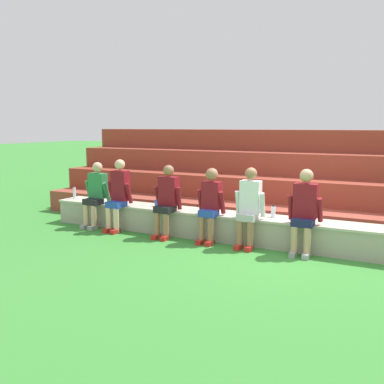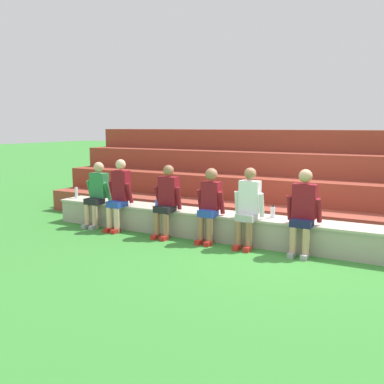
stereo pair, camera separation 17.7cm
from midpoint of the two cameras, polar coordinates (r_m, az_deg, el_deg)
name	(u,v)px [view 1 (the left image)]	position (r m, az deg, el deg)	size (l,w,h in m)	color
ground_plane	(274,250)	(7.51, 10.04, -7.52)	(80.00, 80.00, 0.00)	#388433
stone_seating_wall	(280,231)	(7.71, 10.74, -5.09)	(9.55, 0.63, 0.49)	#A8A08E
brick_bleachers	(309,187)	(9.81, 14.60, 0.58)	(11.82, 2.76, 1.98)	#974031
person_far_left	(96,193)	(9.18, -13.03, -0.08)	(0.55, 0.54, 1.34)	#DBAD89
person_left_of_center	(118,194)	(8.76, -10.21, -0.21)	(0.51, 0.54, 1.42)	beige
person_center	(167,199)	(8.15, -3.96, -0.97)	(0.54, 0.53, 1.35)	#996B4C
person_right_of_center	(210,203)	(7.75, 1.72, -1.43)	(0.50, 0.50, 1.33)	#996B4C
person_far_right	(249,205)	(7.49, 6.79, -1.75)	(0.52, 0.51, 1.37)	#996B4C
person_rightmost_edge	(304,209)	(7.22, 13.80, -2.19)	(0.55, 0.50, 1.39)	tan
water_bottle_center_gap	(273,212)	(7.72, 9.93, -2.55)	(0.08, 0.08, 0.21)	silver
water_bottle_near_right	(74,193)	(9.92, -15.63, -0.11)	(0.06, 0.06, 0.27)	silver
plastic_cup_left_end	(157,203)	(8.70, -5.23, -1.43)	(0.08, 0.08, 0.13)	blue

